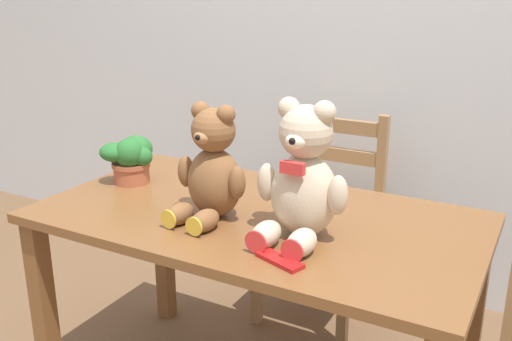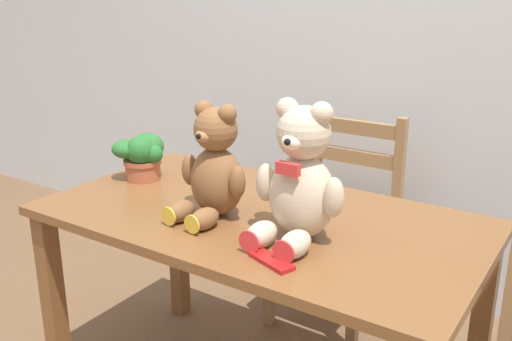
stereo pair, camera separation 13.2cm
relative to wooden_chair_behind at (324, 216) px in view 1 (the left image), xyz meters
The scene contains 7 objects.
wall_back 0.93m from the wooden_chair_behind, 80.82° to the left, with size 8.00×0.04×2.60m, color silver.
dining_table 0.74m from the wooden_chair_behind, 85.41° to the right, with size 1.35×0.74×0.72m.
wooden_chair_behind is the anchor object (origin of this frame).
teddy_bear_left 0.91m from the wooden_chair_behind, 93.50° to the right, with size 0.24×0.25×0.35m.
teddy_bear_right 0.95m from the wooden_chair_behind, 72.95° to the right, with size 0.27×0.27×0.39m.
potted_plant 0.90m from the wooden_chair_behind, 125.21° to the right, with size 0.18×0.17×0.17m.
chocolate_bar 1.05m from the wooden_chair_behind, 74.77° to the right, with size 0.13×0.05×0.01m, color red.
Camera 1 is at (0.78, -1.06, 1.39)m, focal length 40.00 mm.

